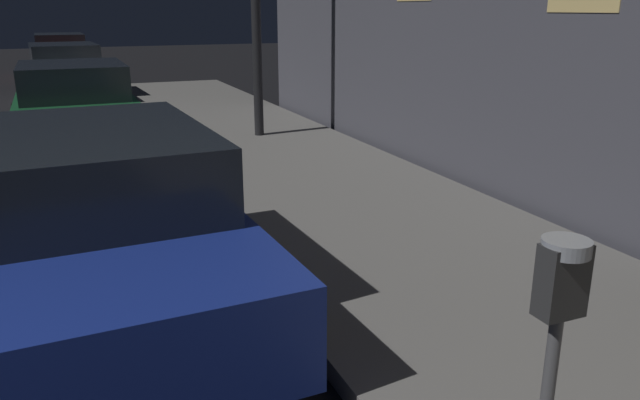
% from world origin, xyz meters
% --- Properties ---
extents(parking_meter, '(0.19, 0.19, 1.29)m').
position_xyz_m(parking_meter, '(4.34, 0.42, 1.13)').
color(parking_meter, '#59595B').
rests_on(parking_meter, sidewalk).
extents(car_blue, '(2.09, 4.50, 1.43)m').
position_xyz_m(car_blue, '(2.85, 3.64, 0.71)').
color(car_blue, navy).
rests_on(car_blue, ground).
extents(car_green, '(2.09, 4.34, 1.43)m').
position_xyz_m(car_green, '(2.85, 9.75, 0.70)').
color(car_green, '#19592D').
rests_on(car_green, ground).
extents(car_white, '(2.17, 4.57, 1.43)m').
position_xyz_m(car_white, '(2.85, 16.04, 0.71)').
color(car_white, silver).
rests_on(car_white, ground).
extents(car_red, '(2.08, 4.52, 1.43)m').
position_xyz_m(car_red, '(2.85, 22.95, 0.72)').
color(car_red, maroon).
rests_on(car_red, ground).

